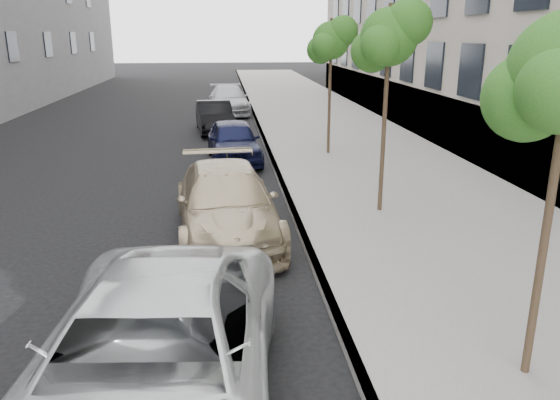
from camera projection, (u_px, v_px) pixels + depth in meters
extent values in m
cube|color=gray|center=(315.00, 115.00, 28.29)|extent=(6.40, 72.00, 0.14)
cube|color=#9E9B93|center=(254.00, 116.00, 27.98)|extent=(0.15, 72.00, 0.14)
cylinder|color=#38281C|center=(550.00, 205.00, 6.13)|extent=(0.10, 0.10, 4.32)
sphere|color=#1A661F|center=(526.00, 98.00, 5.99)|extent=(0.97, 0.97, 0.97)
cylinder|color=#38281C|center=(385.00, 112.00, 12.26)|extent=(0.10, 0.10, 4.63)
sphere|color=#1A661F|center=(389.00, 37.00, 11.79)|extent=(1.26, 1.26, 1.26)
sphere|color=#1A661F|center=(409.00, 22.00, 11.55)|extent=(1.00, 1.00, 1.00)
sphere|color=#1A661F|center=(372.00, 51.00, 12.09)|extent=(0.94, 0.94, 0.94)
cylinder|color=#38281C|center=(330.00, 88.00, 18.47)|extent=(0.10, 0.10, 4.48)
sphere|color=#1A661F|center=(331.00, 41.00, 18.02)|extent=(1.24, 1.24, 1.24)
sphere|color=#1A661F|center=(343.00, 31.00, 17.77)|extent=(0.99, 0.99, 0.99)
sphere|color=#1A661F|center=(321.00, 50.00, 18.31)|extent=(0.93, 0.93, 0.93)
imported|color=silver|center=(152.00, 366.00, 5.75)|extent=(3.09, 5.86, 1.57)
imported|color=tan|center=(226.00, 203.00, 11.50)|extent=(2.41, 5.15, 1.45)
imported|color=black|center=(234.00, 141.00, 18.26)|extent=(1.93, 4.17, 1.38)
imported|color=black|center=(215.00, 117.00, 23.68)|extent=(1.83, 4.19, 1.34)
imported|color=#B1B2B9|center=(229.00, 100.00, 29.27)|extent=(2.34, 5.10, 1.44)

